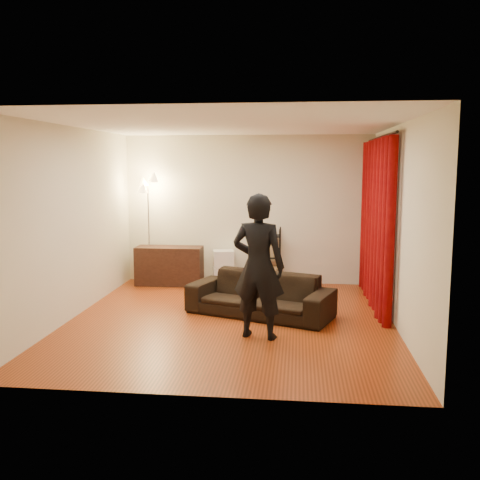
# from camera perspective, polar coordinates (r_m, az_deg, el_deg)

# --- Properties ---
(floor) EXTENTS (5.00, 5.00, 0.00)m
(floor) POSITION_cam_1_polar(r_m,az_deg,el_deg) (7.59, -1.01, -8.55)
(floor) COLOR #8F3713
(floor) RESTS_ON ground
(ceiling) EXTENTS (5.00, 5.00, 0.00)m
(ceiling) POSITION_cam_1_polar(r_m,az_deg,el_deg) (7.30, -1.06, 12.22)
(ceiling) COLOR white
(ceiling) RESTS_ON ground
(wall_back) EXTENTS (5.00, 0.00, 5.00)m
(wall_back) POSITION_cam_1_polar(r_m,az_deg,el_deg) (9.80, 0.82, 3.25)
(wall_back) COLOR beige
(wall_back) RESTS_ON ground
(wall_front) EXTENTS (5.00, 0.00, 5.00)m
(wall_front) POSITION_cam_1_polar(r_m,az_deg,el_deg) (4.88, -4.77, -1.65)
(wall_front) COLOR beige
(wall_front) RESTS_ON ground
(wall_left) EXTENTS (0.00, 5.00, 5.00)m
(wall_left) POSITION_cam_1_polar(r_m,az_deg,el_deg) (7.93, -17.39, 1.75)
(wall_left) COLOR beige
(wall_left) RESTS_ON ground
(wall_right) EXTENTS (0.00, 5.00, 5.00)m
(wall_right) POSITION_cam_1_polar(r_m,az_deg,el_deg) (7.38, 16.56, 1.34)
(wall_right) COLOR beige
(wall_right) RESTS_ON ground
(curtain_rod) EXTENTS (0.04, 2.65, 0.04)m
(curtain_rod) POSITION_cam_1_polar(r_m,az_deg,el_deg) (8.44, 14.86, 10.57)
(curtain_rod) COLOR black
(curtain_rod) RESTS_ON wall_right
(curtain) EXTENTS (0.22, 2.65, 2.55)m
(curtain) POSITION_cam_1_polar(r_m,az_deg,el_deg) (8.48, 14.41, 1.74)
(curtain) COLOR #6A0704
(curtain) RESTS_ON ground
(sofa) EXTENTS (2.23, 1.48, 0.61)m
(sofa) POSITION_cam_1_polar(r_m,az_deg,el_deg) (7.78, 2.15, -5.84)
(sofa) COLOR black
(sofa) RESTS_ON ground
(person) EXTENTS (0.74, 0.57, 1.83)m
(person) POSITION_cam_1_polar(r_m,az_deg,el_deg) (6.66, 1.98, -2.83)
(person) COLOR black
(person) RESTS_ON ground
(media_cabinet) EXTENTS (1.20, 0.46, 0.70)m
(media_cabinet) POSITION_cam_1_polar(r_m,az_deg,el_deg) (9.80, -7.54, -2.73)
(media_cabinet) COLOR #321B12
(media_cabinet) RESTS_ON ground
(storage_boxes) EXTENTS (0.43, 0.37, 0.62)m
(storage_boxes) POSITION_cam_1_polar(r_m,az_deg,el_deg) (9.80, -1.79, -2.89)
(storage_boxes) COLOR beige
(storage_boxes) RESTS_ON ground
(wire_shelf) EXTENTS (0.55, 0.46, 1.05)m
(wire_shelf) POSITION_cam_1_polar(r_m,az_deg,el_deg) (9.63, 2.85, -1.80)
(wire_shelf) COLOR black
(wire_shelf) RESTS_ON ground
(floor_lamp) EXTENTS (0.43, 0.43, 1.96)m
(floor_lamp) POSITION_cam_1_polar(r_m,az_deg,el_deg) (9.85, -9.71, 1.00)
(floor_lamp) COLOR silver
(floor_lamp) RESTS_ON ground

